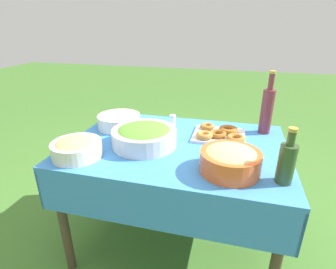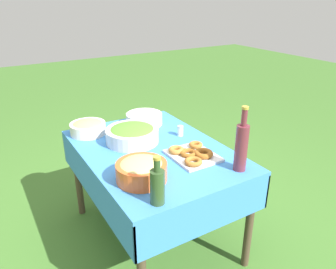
% 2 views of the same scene
% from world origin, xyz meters
% --- Properties ---
extents(ground_plane, '(14.00, 14.00, 0.00)m').
position_xyz_m(ground_plane, '(0.00, 0.00, 0.00)').
color(ground_plane, '#3D6B28').
extents(picnic_table, '(1.21, 0.87, 0.71)m').
position_xyz_m(picnic_table, '(0.00, 0.00, 0.61)').
color(picnic_table, '#387AC6').
rests_on(picnic_table, ground_plane).
extents(salad_bowl, '(0.36, 0.36, 0.12)m').
position_xyz_m(salad_bowl, '(-0.17, -0.07, 0.77)').
color(salad_bowl, silver).
rests_on(salad_bowl, picnic_table).
extents(pasta_bowl, '(0.28, 0.28, 0.12)m').
position_xyz_m(pasta_bowl, '(0.30, -0.23, 0.77)').
color(pasta_bowl, '#E05B28').
rests_on(pasta_bowl, picnic_table).
extents(donut_platter, '(0.31, 0.27, 0.05)m').
position_xyz_m(donut_platter, '(0.23, 0.15, 0.73)').
color(donut_platter, silver).
rests_on(donut_platter, picnic_table).
extents(plate_stack, '(0.27, 0.27, 0.08)m').
position_xyz_m(plate_stack, '(-0.42, 0.15, 0.75)').
color(plate_stack, white).
rests_on(plate_stack, picnic_table).
extents(olive_oil_bottle, '(0.07, 0.07, 0.25)m').
position_xyz_m(olive_oil_bottle, '(0.53, -0.26, 0.81)').
color(olive_oil_bottle, '#2D4723').
rests_on(olive_oil_bottle, picnic_table).
extents(wine_bottle, '(0.07, 0.07, 0.38)m').
position_xyz_m(wine_bottle, '(0.49, 0.30, 0.86)').
color(wine_bottle, maroon).
rests_on(wine_bottle, picnic_table).
extents(bread_bowl, '(0.25, 0.25, 0.10)m').
position_xyz_m(bread_bowl, '(-0.46, -0.28, 0.76)').
color(bread_bowl, silver).
rests_on(bread_bowl, picnic_table).
extents(salt_shaker, '(0.04, 0.04, 0.07)m').
position_xyz_m(salt_shaker, '(-0.09, 0.27, 0.75)').
color(salt_shaker, white).
rests_on(salt_shaker, picnic_table).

